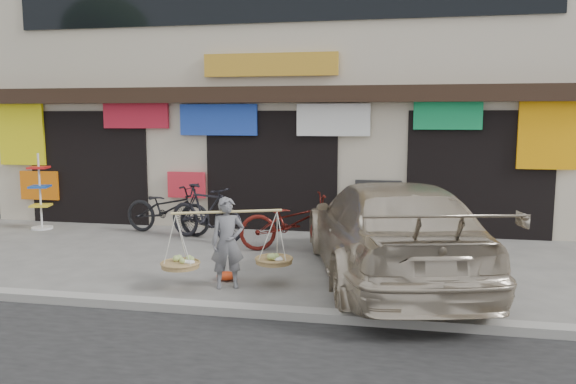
% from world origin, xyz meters
% --- Properties ---
extents(ground, '(70.00, 70.00, 0.00)m').
position_xyz_m(ground, '(0.00, 0.00, 0.00)').
color(ground, slate).
rests_on(ground, ground).
extents(kerb, '(70.00, 0.25, 0.12)m').
position_xyz_m(kerb, '(0.00, -2.00, 0.06)').
color(kerb, gray).
rests_on(kerb, ground).
extents(shophouse_block, '(14.00, 6.32, 7.00)m').
position_xyz_m(shophouse_block, '(-0.00, 6.42, 3.45)').
color(shophouse_block, beige).
rests_on(shophouse_block, ground).
extents(street_vendor, '(1.87, 1.07, 1.38)m').
position_xyz_m(street_vendor, '(0.30, -0.90, 0.63)').
color(street_vendor, slate).
rests_on(street_vendor, ground).
extents(bike_0, '(2.23, 1.15, 1.12)m').
position_xyz_m(bike_0, '(-2.15, 2.63, 0.56)').
color(bike_0, black).
rests_on(bike_0, ground).
extents(bike_1, '(2.00, 1.27, 1.17)m').
position_xyz_m(bike_1, '(-1.11, 2.18, 0.58)').
color(bike_1, black).
rests_on(bike_1, ground).
extents(bike_2, '(2.21, 1.36, 1.10)m').
position_xyz_m(bike_2, '(0.83, 1.71, 0.55)').
color(bike_2, '#4E120D').
rests_on(bike_2, ground).
extents(suv, '(3.42, 5.79, 1.57)m').
position_xyz_m(suv, '(2.68, 0.02, 0.79)').
color(suv, beige).
rests_on(suv, ground).
extents(display_rack, '(0.51, 0.51, 1.75)m').
position_xyz_m(display_rack, '(-5.23, 2.61, 0.70)').
color(display_rack, silver).
rests_on(display_rack, ground).
extents(red_bag, '(0.31, 0.25, 0.14)m').
position_xyz_m(red_bag, '(0.16, -0.54, 0.07)').
color(red_bag, red).
rests_on(red_bag, ground).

